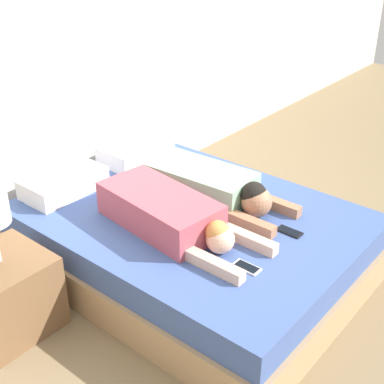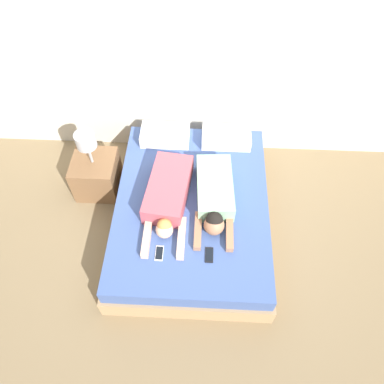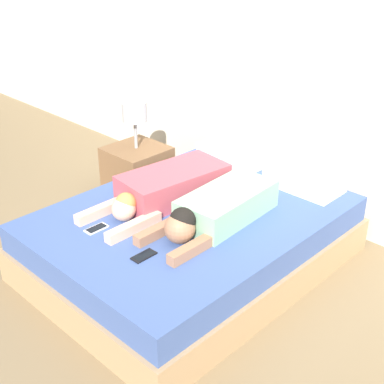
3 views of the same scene
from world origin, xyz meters
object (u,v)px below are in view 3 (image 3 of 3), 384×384
bed (192,238)px  cell_phone_left (96,229)px  nightstand (137,168)px  person_right (216,209)px  pillow_head_left (233,154)px  pillow_head_right (304,179)px  person_left (166,188)px  cell_phone_right (144,256)px

bed → cell_phone_left: (-0.28, -0.63, 0.23)m
nightstand → bed: bearing=-21.9°
nightstand → person_right: bearing=-18.6°
pillow_head_left → pillow_head_right: same height
person_left → cell_phone_left: size_ratio=7.37×
person_right → cell_phone_right: bearing=-93.4°
pillow_head_left → person_left: (0.11, -0.89, 0.03)m
cell_phone_right → bed: bearing=107.2°
pillow_head_right → person_left: person_left is taller
cell_phone_left → person_left: bearing=86.9°
cell_phone_left → nightstand: (-0.86, 1.09, -0.18)m
person_right → bed: bearing=179.4°
cell_phone_right → nightstand: (-1.34, 1.08, -0.18)m
pillow_head_left → cell_phone_left: 1.51m
person_left → cell_phone_left: 0.62m
person_right → person_left: bearing=-178.5°
person_right → cell_phone_right: person_right is taller
pillow_head_right → person_right: (-0.13, -0.87, 0.03)m
pillow_head_left → nightstand: size_ratio=0.63×
person_right → cell_phone_left: 0.81m
pillow_head_left → cell_phone_right: size_ratio=3.55×
person_right → cell_phone_left: person_right is taller
pillow_head_right → cell_phone_right: (-0.16, -1.50, -0.07)m
pillow_head_left → person_right: 1.06m
pillow_head_right → nightstand: nightstand is taller
person_right → nightstand: nightstand is taller
bed → cell_phone_left: 0.73m
nightstand → cell_phone_right: bearing=-39.0°
cell_phone_left → bed: bearing=66.0°
bed → pillow_head_left: bearing=112.3°
bed → nightstand: size_ratio=2.44×
bed → person_left: person_left is taller
pillow_head_right → cell_phone_right: pillow_head_right is taller
pillow_head_left → cell_phone_left: (0.08, -1.50, -0.07)m
bed → pillow_head_right: bearing=67.7°
person_left → person_right: person_right is taller
bed → person_right: (0.23, -0.00, 0.33)m
person_left → cell_phone_right: 0.76m
bed → person_left: (-0.25, -0.01, 0.33)m
bed → pillow_head_left: (-0.36, 0.87, 0.30)m
person_right → pillow_head_right: bearing=81.8°
pillow_head_left → person_left: person_left is taller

